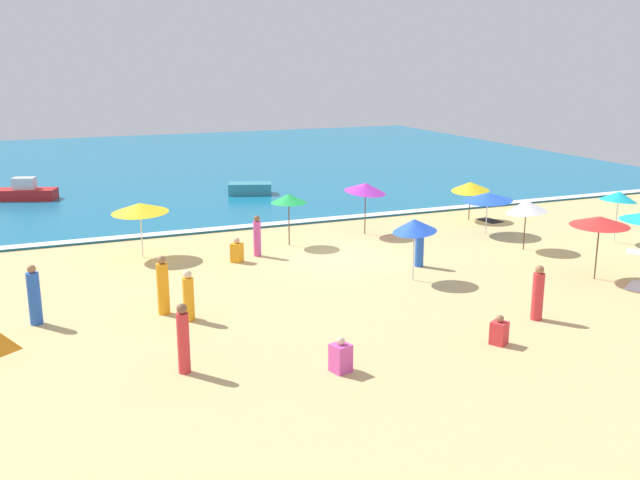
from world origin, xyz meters
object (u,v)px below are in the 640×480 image
beach_umbrella_4 (488,197)px  beachgoer_4 (189,297)px  beach_umbrella_0 (140,208)px  beach_umbrella_1 (600,221)px  beachgoer_7 (34,297)px  beachgoer_6 (341,357)px  beachgoer_0 (237,251)px  small_boat_1 (250,189)px  beachgoer_10 (257,237)px  beach_umbrella_2 (526,206)px  beachgoer_1 (499,332)px  beachgoer_3 (163,287)px  beach_umbrella_8 (470,186)px  small_boat_0 (25,192)px  beach_umbrella_6 (415,225)px  beachgoer_5 (419,247)px  beach_umbrella_3 (619,196)px  beachgoer_8 (538,294)px  beachgoer_2 (183,339)px  beach_umbrella_5 (365,188)px  beach_umbrella_7 (289,199)px

beach_umbrella_4 → beachgoer_4: beach_umbrella_4 is taller
beach_umbrella_0 → beach_umbrella_1: bearing=-32.2°
beachgoer_7 → beachgoer_6: bearing=-42.9°
beachgoer_0 → beach_umbrella_1: bearing=-32.2°
beachgoer_4 → small_boat_1: 20.41m
beach_umbrella_1 → beachgoer_10: 12.87m
beach_umbrella_2 → beachgoer_10: bearing=162.9°
beachgoer_1 → beachgoer_4: size_ratio=0.54×
small_boat_1 → beachgoer_1: bearing=-90.4°
beachgoer_1 → beachgoer_4: bearing=145.7°
beachgoer_3 → beachgoer_10: beachgoer_3 is taller
beach_umbrella_8 → beachgoer_0: bearing=-167.1°
small_boat_0 → beach_umbrella_6: bearing=-59.0°
beachgoer_5 → beachgoer_4: bearing=-165.4°
beachgoer_3 → beachgoer_5: beachgoer_3 is taller
beach_umbrella_3 → beachgoer_6: size_ratio=2.47×
beachgoer_0 → beachgoer_4: bearing=-118.8°
beachgoer_7 → beachgoer_8: bearing=-20.9°
beach_umbrella_0 → beachgoer_5: (9.56, -5.34, -1.24)m
beach_umbrella_0 → beach_umbrella_2: (14.85, -4.81, -0.18)m
beach_umbrella_1 → beachgoer_3: 15.23m
beachgoer_2 → beachgoer_8: beachgoer_2 is taller
beach_umbrella_0 → beach_umbrella_2: bearing=-17.9°
beachgoer_1 → beachgoer_2: 8.61m
beachgoer_2 → beachgoer_5: bearing=30.6°
beach_umbrella_3 → small_boat_0: beach_umbrella_3 is taller
beachgoer_0 → beachgoer_1: size_ratio=1.14×
beach_umbrella_2 → beachgoer_5: size_ratio=1.32×
beach_umbrella_2 → beach_umbrella_5: size_ratio=0.82×
beach_umbrella_3 → small_boat_1: beach_umbrella_3 is taller
beachgoer_0 → small_boat_0: (-7.48, 16.34, 0.09)m
beachgoer_3 → beachgoer_8: beachgoer_3 is taller
beach_umbrella_0 → beach_umbrella_7: bearing=-4.0°
beachgoer_1 → beach_umbrella_1: bearing=28.6°
beachgoer_4 → beachgoer_1: bearing=-34.3°
beach_umbrella_5 → beach_umbrella_0: bearing=-179.2°
beach_umbrella_2 → beachgoer_7: bearing=-175.3°
beach_umbrella_8 → beachgoer_7: beach_umbrella_8 is taller
beach_umbrella_0 → beach_umbrella_5: size_ratio=1.20×
beach_umbrella_0 → beachgoer_2: bearing=-93.8°
beachgoer_3 → beachgoer_1: bearing=-36.4°
beachgoer_3 → beach_umbrella_3: bearing=4.5°
beach_umbrella_3 → beach_umbrella_7: 14.04m
beachgoer_0 → small_boat_1: beachgoer_0 is taller
beachgoer_2 → beachgoer_5: 11.98m
beachgoer_2 → beachgoer_5: beachgoer_2 is taller
beach_umbrella_4 → beach_umbrella_1: bearing=-93.1°
small_boat_0 → beach_umbrella_2: bearing=-45.1°
beachgoer_3 → beachgoer_4: (0.60, -0.87, -0.14)m
beach_umbrella_2 → beach_umbrella_6: (-6.39, -2.00, 0.18)m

